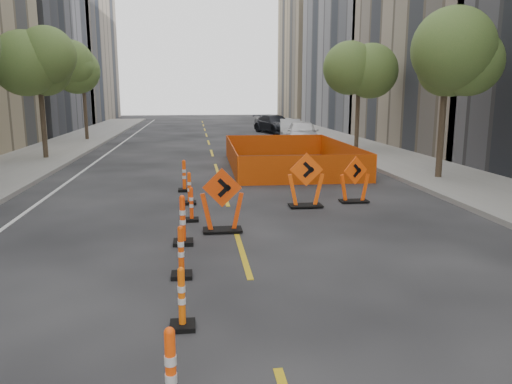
{
  "coord_description": "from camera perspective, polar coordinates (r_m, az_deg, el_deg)",
  "views": [
    {
      "loc": [
        -0.96,
        -6.07,
        3.38
      ],
      "look_at": [
        0.43,
        5.19,
        1.1
      ],
      "focal_mm": 35.0,
      "sensor_mm": 36.0,
      "label": 1
    }
  ],
  "objects": [
    {
      "name": "ground_plane",
      "position": [
        7.01,
        1.79,
        -17.47
      ],
      "size": [
        140.0,
        140.0,
        0.0
      ],
      "primitive_type": "plane",
      "color": "black"
    },
    {
      "name": "sidewalk_right",
      "position": [
        20.89,
        21.54,
        1.47
      ],
      "size": [
        4.0,
        90.0,
        0.15
      ],
      "primitive_type": "cube",
      "color": "gray",
      "rests_on": "ground"
    },
    {
      "name": "bld_left_e",
      "position": [
        64.06,
        -22.48,
        16.47
      ],
      "size": [
        12.0,
        20.0,
        20.0
      ],
      "primitive_type": "cube",
      "color": "gray",
      "rests_on": "ground"
    },
    {
      "name": "bld_right_c",
      "position": [
        35.04,
        24.9,
        16.29
      ],
      "size": [
        12.0,
        16.0,
        14.0
      ],
      "primitive_type": "cube",
      "color": "gray",
      "rests_on": "ground"
    },
    {
      "name": "bld_right_d",
      "position": [
        50.07,
        14.83,
        18.61
      ],
      "size": [
        12.0,
        18.0,
        20.0
      ],
      "primitive_type": "cube",
      "color": "gray",
      "rests_on": "ground"
    },
    {
      "name": "bld_right_e",
      "position": [
        67.27,
        8.76,
        15.18
      ],
      "size": [
        12.0,
        14.0,
        16.0
      ],
      "primitive_type": "cube",
      "color": "tan",
      "rests_on": "ground"
    },
    {
      "name": "tree_l_c",
      "position": [
        27.13,
        -23.59,
        12.87
      ],
      "size": [
        2.8,
        2.8,
        5.95
      ],
      "color": "#382B1E",
      "rests_on": "ground"
    },
    {
      "name": "tree_l_d",
      "position": [
        36.84,
        -19.17,
        12.54
      ],
      "size": [
        2.8,
        2.8,
        5.95
      ],
      "color": "#382B1E",
      "rests_on": "ground"
    },
    {
      "name": "tree_r_b",
      "position": [
        20.38,
        20.94,
        13.86
      ],
      "size": [
        2.8,
        2.8,
        5.95
      ],
      "color": "#382B1E",
      "rests_on": "ground"
    },
    {
      "name": "tree_r_c",
      "position": [
        29.61,
        11.7,
        13.36
      ],
      "size": [
        2.8,
        2.8,
        5.95
      ],
      "color": "#382B1E",
      "rests_on": "ground"
    },
    {
      "name": "channelizer_2",
      "position": [
        5.55,
        -9.7,
        -19.8
      ],
      "size": [
        0.41,
        0.41,
        1.04
      ],
      "primitive_type": null,
      "color": "#FF490A",
      "rests_on": "ground"
    },
    {
      "name": "channelizer_3",
      "position": [
        7.41,
        -8.49,
        -11.89
      ],
      "size": [
        0.37,
        0.37,
        0.94
      ],
      "primitive_type": null,
      "color": "#E75A09",
      "rests_on": "ground"
    },
    {
      "name": "channelizer_4",
      "position": [
        9.34,
        -8.56,
        -6.77
      ],
      "size": [
        0.39,
        0.39,
        0.99
      ],
      "primitive_type": null,
      "color": "#DA4209",
      "rests_on": "ground"
    },
    {
      "name": "channelizer_5",
      "position": [
        11.3,
        -8.38,
        -3.17
      ],
      "size": [
        0.45,
        0.45,
        1.14
      ],
      "primitive_type": null,
      "color": "#EC3E09",
      "rests_on": "ground"
    },
    {
      "name": "channelizer_6",
      "position": [
        13.33,
        -7.39,
        -1.38
      ],
      "size": [
        0.36,
        0.36,
        0.92
      ],
      "primitive_type": null,
      "color": "#F5400A",
      "rests_on": "ground"
    },
    {
      "name": "channelizer_7",
      "position": [
        15.34,
        -7.63,
        0.43
      ],
      "size": [
        0.39,
        0.39,
        0.99
      ],
      "primitive_type": null,
      "color": "#DC4209",
      "rests_on": "ground"
    },
    {
      "name": "channelizer_8",
      "position": [
        17.36,
        -8.21,
        1.86
      ],
      "size": [
        0.43,
        0.43,
        1.1
      ],
      "primitive_type": null,
      "color": "#F2470A",
      "rests_on": "ground"
    },
    {
      "name": "chevron_sign_left",
      "position": [
        12.16,
        -3.89,
        -0.94
      ],
      "size": [
        1.15,
        0.79,
        1.59
      ],
      "primitive_type": null,
      "rotation": [
        0.0,
        0.0,
        -0.16
      ],
      "color": "red",
      "rests_on": "ground"
    },
    {
      "name": "chevron_sign_center",
      "position": [
        14.82,
        5.73,
        1.34
      ],
      "size": [
        1.15,
        0.76,
        1.63
      ],
      "primitive_type": null,
      "rotation": [
        0.0,
        0.0,
        -0.1
      ],
      "color": "#F64F0A",
      "rests_on": "ground"
    },
    {
      "name": "chevron_sign_right",
      "position": [
        15.71,
        11.22,
        1.41
      ],
      "size": [
        1.11,
        0.88,
        1.45
      ],
      "primitive_type": null,
      "rotation": [
        0.0,
        0.0,
        0.35
      ],
      "color": "#FF4D0A",
      "rests_on": "ground"
    },
    {
      "name": "safety_fence",
      "position": [
        22.81,
        3.69,
        4.22
      ],
      "size": [
        5.34,
        8.91,
        1.1
      ],
      "primitive_type": null,
      "rotation": [
        0.0,
        0.0,
        -0.02
      ],
      "color": "#FF5F0D",
      "rests_on": "ground"
    },
    {
      "name": "parked_car_near",
      "position": [
        31.86,
        5.31,
        6.7
      ],
      "size": [
        2.54,
        4.98,
        1.62
      ],
      "primitive_type": "imported",
      "rotation": [
        0.0,
        0.0,
        -0.14
      ],
      "color": "white",
      "rests_on": "ground"
    },
    {
      "name": "parked_car_mid",
      "position": [
        36.93,
        3.95,
        7.19
      ],
      "size": [
        2.15,
        4.47,
        1.41
      ],
      "primitive_type": "imported",
      "rotation": [
        0.0,
        0.0,
        -0.16
      ],
      "color": "#AFB1B5",
      "rests_on": "ground"
    },
    {
      "name": "parked_car_far",
      "position": [
        42.09,
        2.17,
        7.77
      ],
      "size": [
        3.58,
        5.53,
        1.49
      ],
      "primitive_type": "imported",
      "rotation": [
        0.0,
        0.0,
        0.32
      ],
      "color": "black",
      "rests_on": "ground"
    }
  ]
}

